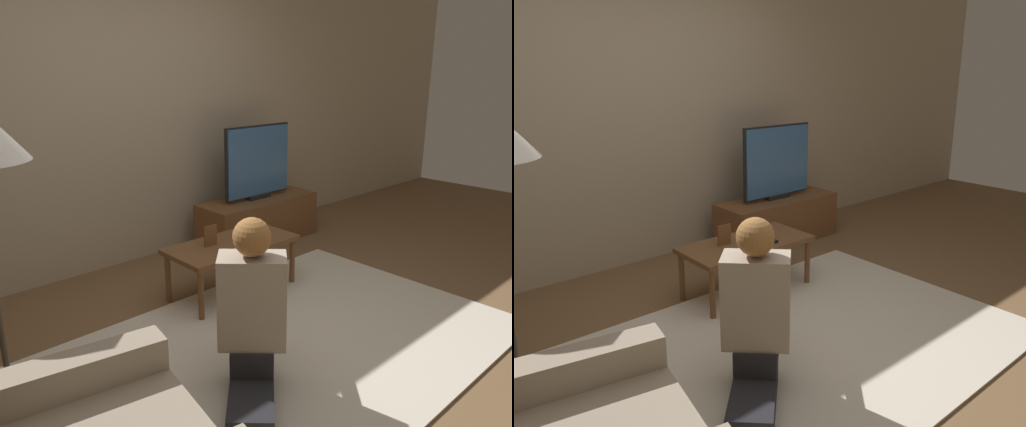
{
  "view_description": "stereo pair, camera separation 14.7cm",
  "coord_description": "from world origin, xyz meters",
  "views": [
    {
      "loc": [
        -1.94,
        -1.82,
        1.64
      ],
      "look_at": [
        0.4,
        0.68,
        0.62
      ],
      "focal_mm": 35.0,
      "sensor_mm": 36.0,
      "label": 1
    },
    {
      "loc": [
        -1.83,
        -1.92,
        1.64
      ],
      "look_at": [
        0.4,
        0.68,
        0.62
      ],
      "focal_mm": 35.0,
      "sensor_mm": 36.0,
      "label": 2
    }
  ],
  "objects": [
    {
      "name": "ground_plane",
      "position": [
        0.0,
        0.0,
        0.0
      ],
      "size": [
        10.0,
        10.0,
        0.0
      ],
      "primitive_type": "plane",
      "color": "brown"
    },
    {
      "name": "wall_back",
      "position": [
        0.0,
        1.93,
        1.3
      ],
      "size": [
        10.0,
        0.06,
        2.6
      ],
      "color": "tan",
      "rests_on": "ground_plane"
    },
    {
      "name": "rug",
      "position": [
        0.0,
        0.0,
        0.01
      ],
      "size": [
        2.84,
        1.87,
        0.02
      ],
      "color": "beige",
      "rests_on": "ground_plane"
    },
    {
      "name": "tv_stand",
      "position": [
        1.2,
        1.51,
        0.21
      ],
      "size": [
        1.19,
        0.45,
        0.43
      ],
      "color": "brown",
      "rests_on": "ground_plane"
    },
    {
      "name": "tv",
      "position": [
        1.2,
        1.51,
        0.78
      ],
      "size": [
        0.77,
        0.08,
        0.69
      ],
      "color": "black",
      "rests_on": "tv_stand"
    },
    {
      "name": "coffee_table",
      "position": [
        0.28,
        0.8,
        0.36
      ],
      "size": [
        0.96,
        0.47,
        0.4
      ],
      "color": "brown",
      "rests_on": "ground_plane"
    },
    {
      "name": "person_kneeling",
      "position": [
        -0.42,
        -0.16,
        0.46
      ],
      "size": [
        0.76,
        0.77,
        0.93
      ],
      "rotation": [
        0.0,
        0.0,
        2.37
      ],
      "color": "#232328",
      "rests_on": "rug"
    },
    {
      "name": "picture_frame",
      "position": [
        0.12,
        0.85,
        0.47
      ],
      "size": [
        0.11,
        0.01,
        0.15
      ],
      "color": "brown",
      "rests_on": "coffee_table"
    },
    {
      "name": "remote",
      "position": [
        0.42,
        0.71,
        0.41
      ],
      "size": [
        0.04,
        0.15,
        0.02
      ],
      "color": "black",
      "rests_on": "coffee_table"
    }
  ]
}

